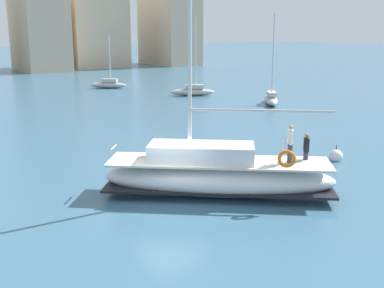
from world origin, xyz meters
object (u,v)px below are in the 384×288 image
object	(u,v)px
main_sailboat	(217,174)
moored_cutter_right	(108,84)
moored_catamaran	(271,98)
mooring_buoy	(336,156)
moored_ketch_distant	(193,91)

from	to	relation	value
main_sailboat	moored_cutter_right	world-z (taller)	main_sailboat
main_sailboat	moored_cutter_right	bearing A→B (deg)	72.68
main_sailboat	moored_catamaran	bearing A→B (deg)	42.57
moored_cutter_right	moored_catamaran	bearing A→B (deg)	-69.72
main_sailboat	mooring_buoy	distance (m)	8.63
moored_ketch_distant	mooring_buoy	world-z (taller)	moored_ketch_distant
moored_catamaran	moored_ketch_distant	xyz separation A→B (m)	(-2.77, 9.04, -0.01)
main_sailboat	moored_ketch_distant	size ratio (longest dim) A/B	1.51
moored_cutter_right	main_sailboat	bearing A→B (deg)	-107.32
main_sailboat	moored_cutter_right	xyz separation A→B (m)	(11.76, 37.71, -0.42)
main_sailboat	moored_catamaran	world-z (taller)	main_sailboat
moored_catamaran	moored_cutter_right	xyz separation A→B (m)	(-7.42, 20.09, -0.07)
main_sailboat	moored_catamaran	distance (m)	26.05
moored_cutter_right	mooring_buoy	size ratio (longest dim) A/B	6.38
main_sailboat	moored_catamaran	xyz separation A→B (m)	(19.18, 17.62, -0.35)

